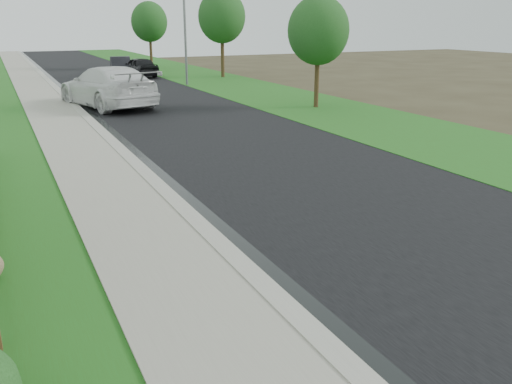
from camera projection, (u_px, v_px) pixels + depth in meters
road at (115, 83)px, 38.28m from camera, size 8.00×90.00×0.02m
curb at (53, 85)px, 36.54m from camera, size 0.40×90.00×0.12m
wet_gutter at (58, 85)px, 36.69m from camera, size 0.50×90.00×0.00m
sidewalk at (32, 86)px, 36.00m from camera, size 2.20×90.00×0.10m
grass_strip at (1, 88)px, 35.23m from camera, size 1.60×90.00×0.06m
verge_far at (207, 78)px, 41.12m from camera, size 6.00×90.00×0.04m
white_suv at (107, 87)px, 27.37m from camera, size 4.44×7.50×2.04m
dark_car_mid at (139, 67)px, 42.01m from camera, size 2.35×4.61×1.50m
dark_car_far at (121, 66)px, 43.41m from camera, size 2.15×4.52×1.43m
streetlight at (183, 16)px, 35.36m from camera, size 1.74×0.84×7.92m
tree_near_right at (318, 31)px, 26.36m from camera, size 3.01×3.01×5.42m
tree_mid_right at (222, 17)px, 40.55m from camera, size 3.56×3.56×6.45m
tree_far_right at (149, 22)px, 47.74m from camera, size 3.16×3.16×5.83m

